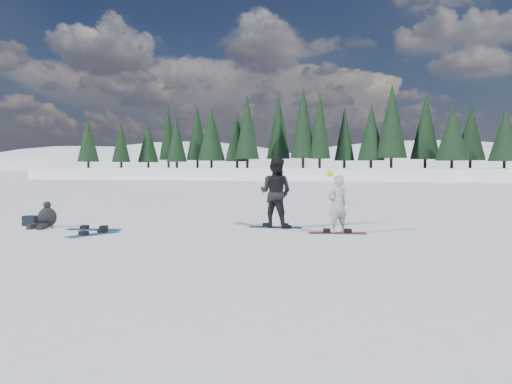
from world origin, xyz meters
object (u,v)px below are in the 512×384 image
(gear_bag, at_px, (31,221))
(snowboarder_man, at_px, (276,193))
(snowboard_loose_a, at_px, (93,234))
(snowboard_loose_c, at_px, (94,230))
(seated_rider, at_px, (46,217))
(snowboarder_woman, at_px, (337,204))

(gear_bag, bearing_deg, snowboarder_man, 9.82)
(snowboard_loose_a, bearing_deg, gear_bag, 89.27)
(snowboarder_man, xyz_separation_m, gear_bag, (-7.22, -1.25, -0.87))
(snowboarder_man, distance_m, snowboard_loose_c, 5.22)
(seated_rider, distance_m, snowboard_loose_c, 1.73)
(snowboarder_man, bearing_deg, gear_bag, 22.92)
(seated_rider, height_order, gear_bag, seated_rider)
(snowboarder_woman, xyz_separation_m, snowboard_loose_a, (-6.15, -1.72, -0.77))
(snowboarder_woman, bearing_deg, snowboarder_man, -61.80)
(snowboarder_woman, bearing_deg, gear_bag, -33.89)
(gear_bag, distance_m, snowboard_loose_a, 3.21)
(gear_bag, bearing_deg, seated_rider, -19.58)
(snowboarder_man, bearing_deg, seated_rider, 26.05)
(seated_rider, bearing_deg, snowboard_loose_a, -34.36)
(seated_rider, relative_size, snowboard_loose_c, 0.62)
(snowboarder_man, relative_size, gear_bag, 4.52)
(snowboard_loose_c, bearing_deg, snowboarder_woman, -0.37)
(seated_rider, relative_size, gear_bag, 2.08)
(snowboarder_man, relative_size, snowboard_loose_a, 1.36)
(snowboard_loose_a, xyz_separation_m, snowboard_loose_c, (-0.51, 0.88, 0.00))
(snowboarder_woman, height_order, snowboard_loose_c, snowboarder_woman)
(snowboard_loose_c, bearing_deg, gear_bag, 161.16)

